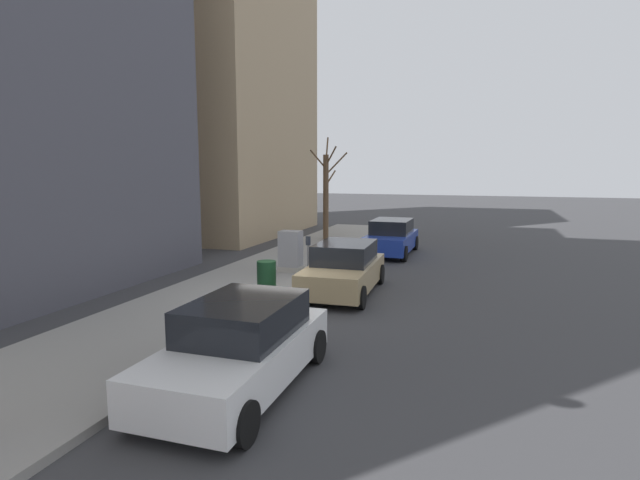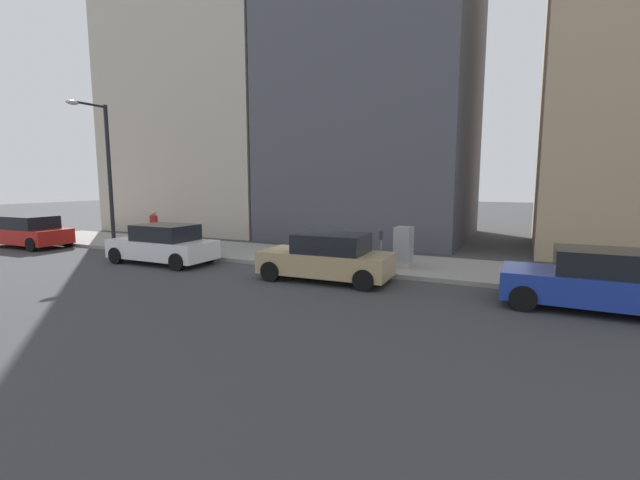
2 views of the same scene
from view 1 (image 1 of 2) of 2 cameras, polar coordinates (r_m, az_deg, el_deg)
The scene contains 10 objects.
ground_plane at distance 14.47m, azimuth -2.99°, elevation -6.79°, with size 120.00×120.00×0.00m, color #38383A.
sidewalk at distance 15.27m, azimuth -10.03°, elevation -5.82°, with size 4.00×36.00×0.15m, color gray.
parked_car_blue at distance 22.08m, azimuth 8.11°, elevation 0.28°, with size 1.95×4.22×1.52m.
parked_car_tan at distance 15.05m, azimuth 2.74°, elevation -3.33°, with size 2.06×4.26×1.52m.
parked_car_white at distance 8.74m, azimuth -9.05°, elevation -11.98°, with size 1.94×4.21×1.52m.
parking_meter at distance 16.68m, azimuth -1.37°, elevation -1.34°, with size 0.14×0.10×1.35m.
utility_box at distance 17.51m, azimuth -3.37°, elevation -1.33°, with size 0.83×0.61×1.43m.
bare_tree at distance 25.42m, azimuth 0.71°, elevation 5.39°, with size 1.86×1.58×5.19m.
trash_bin at distance 14.76m, azimuth -6.13°, elevation -4.13°, with size 0.56×0.56×0.90m, color #14381E.
office_tower_left at distance 31.05m, azimuth -14.22°, elevation 19.18°, with size 11.11×11.11×19.59m, color tan.
Camera 1 is at (-5.11, 13.01, 3.73)m, focal length 28.00 mm.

